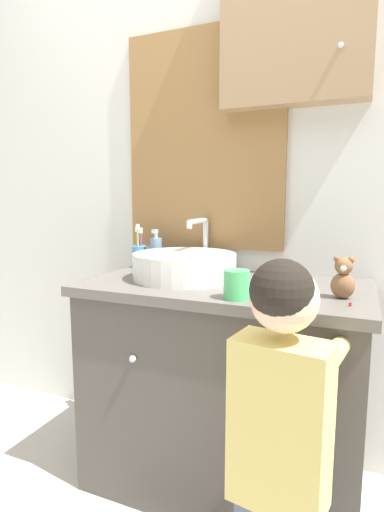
% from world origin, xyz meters
% --- Properties ---
extents(wall_back, '(3.20, 0.18, 2.50)m').
position_xyz_m(wall_back, '(0.01, 0.62, 1.29)').
color(wall_back, silver).
rests_on(wall_back, ground_plane).
extents(vanity_counter, '(1.02, 0.56, 0.79)m').
position_xyz_m(vanity_counter, '(0.00, 0.32, 0.40)').
color(vanity_counter, '#4C4742').
rests_on(vanity_counter, ground_plane).
extents(sink_basin, '(0.39, 0.45, 0.23)m').
position_xyz_m(sink_basin, '(-0.16, 0.34, 0.85)').
color(sink_basin, white).
rests_on(sink_basin, vanity_counter).
extents(toothbrush_holder, '(0.06, 0.06, 0.19)m').
position_xyz_m(toothbrush_holder, '(-0.46, 0.49, 0.85)').
color(toothbrush_holder, '#4C93C6').
rests_on(toothbrush_holder, vanity_counter).
extents(soap_dispenser, '(0.05, 0.05, 0.17)m').
position_xyz_m(soap_dispenser, '(-0.38, 0.50, 0.86)').
color(soap_dispenser, '#6B93B2').
rests_on(soap_dispenser, vanity_counter).
extents(child_figure, '(0.28, 0.46, 0.97)m').
position_xyz_m(child_figure, '(0.30, -0.16, 0.55)').
color(child_figure, slate).
rests_on(child_figure, ground_plane).
extents(teddy_bear, '(0.07, 0.06, 0.13)m').
position_xyz_m(teddy_bear, '(0.41, 0.25, 0.86)').
color(teddy_bear, brown).
rests_on(teddy_bear, vanity_counter).
extents(drinking_cup, '(0.08, 0.08, 0.09)m').
position_xyz_m(drinking_cup, '(0.11, 0.11, 0.84)').
color(drinking_cup, '#4CC670').
rests_on(drinking_cup, vanity_counter).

